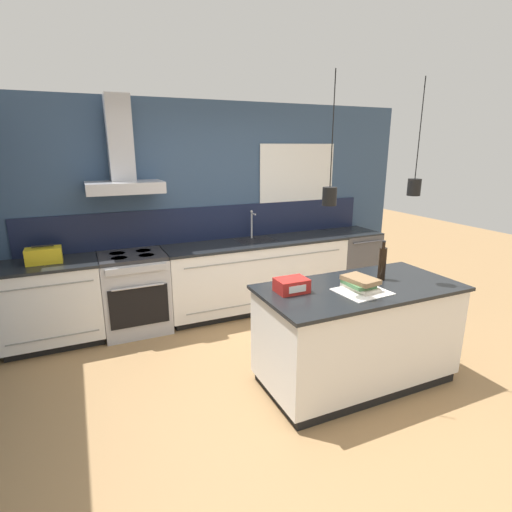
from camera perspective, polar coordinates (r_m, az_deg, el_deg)
The scene contains 12 objects.
ground_plane at distance 3.79m, azimuth 3.80°, elevation -17.73°, with size 16.00×16.00×0.00m, color #A87F51.
wall_back at distance 5.05m, azimuth -7.34°, elevation 7.17°, with size 5.60×2.37×2.60m.
counter_run_left at distance 4.77m, azimuth -27.13°, elevation -6.05°, with size 0.99×0.64×0.91m.
counter_run_sink at distance 5.18m, azimuth 0.18°, elevation -2.67°, with size 2.37×0.64×1.28m.
oven_range at distance 4.78m, azimuth -16.91°, elevation -5.01°, with size 0.72×0.66×0.91m.
dishwasher at distance 5.92m, azimuth 13.37°, elevation -0.82°, with size 0.60×0.65×0.91m.
kitchen_island at distance 3.72m, azimuth 14.19°, elevation -10.76°, with size 1.75×0.86×0.91m.
bottle_on_island at distance 3.73m, azimuth 17.59°, elevation -0.95°, with size 0.07×0.07×0.36m.
book_stack at distance 3.45m, azimuth 14.61°, elevation -3.82°, with size 0.24×0.33×0.10m.
red_supply_box at distance 3.30m, azimuth 5.11°, elevation -4.19°, with size 0.26×0.20×0.11m.
paper_pile at distance 3.42m, azimuth 14.92°, elevation -4.93°, with size 0.43×0.38×0.01m.
yellow_toolbox at distance 4.62m, azimuth -28.05°, elevation 0.07°, with size 0.34×0.18×0.19m.
Camera 1 is at (-1.52, -2.79, 2.07)m, focal length 28.00 mm.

